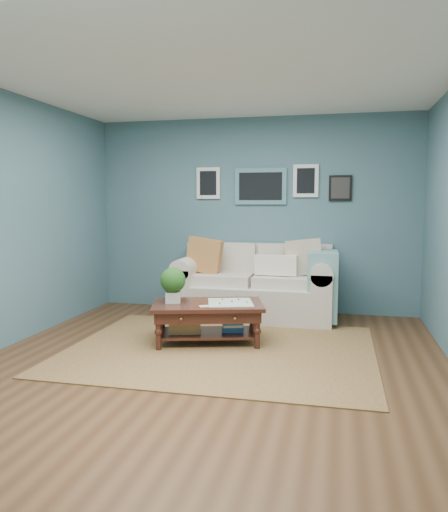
% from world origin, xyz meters
% --- Properties ---
extents(room_shell, '(5.00, 5.02, 2.70)m').
position_xyz_m(room_shell, '(0.00, 0.06, 1.36)').
color(room_shell, brown).
rests_on(room_shell, ground).
extents(area_rug, '(3.13, 2.50, 0.01)m').
position_xyz_m(area_rug, '(-0.00, 0.48, 0.01)').
color(area_rug, brown).
rests_on(area_rug, ground).
extents(loveseat, '(2.10, 0.95, 1.08)m').
position_xyz_m(loveseat, '(0.19, 2.03, 0.44)').
color(loveseat, beige).
rests_on(loveseat, ground).
extents(coffee_table, '(1.33, 0.99, 0.83)m').
position_xyz_m(coffee_table, '(-0.26, 0.69, 0.37)').
color(coffee_table, black).
rests_on(coffee_table, ground).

